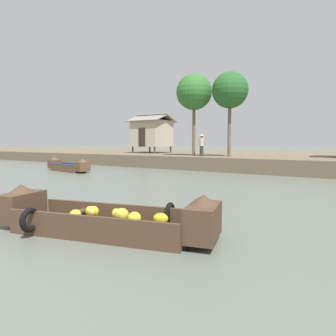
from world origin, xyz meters
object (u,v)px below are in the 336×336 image
object	(u,v)px
banana_boat	(104,218)
palm_tree_mid	(230,91)
cargo_boat_upstream	(68,166)
palm_tree_near	(194,92)
vendor_person	(202,144)
stilt_house_left	(152,133)

from	to	relation	value
banana_boat	palm_tree_mid	world-z (taller)	palm_tree_mid
cargo_boat_upstream	palm_tree_near	distance (m)	10.82
cargo_boat_upstream	palm_tree_near	size ratio (longest dim) A/B	0.69
cargo_boat_upstream	vendor_person	distance (m)	9.75
stilt_house_left	vendor_person	world-z (taller)	stilt_house_left
cargo_boat_upstream	stilt_house_left	distance (m)	11.27
stilt_house_left	palm_tree_mid	bearing A→B (deg)	-20.46
palm_tree_near	palm_tree_mid	size ratio (longest dim) A/B	1.03
cargo_boat_upstream	vendor_person	bearing A→B (deg)	44.89
stilt_house_left	vendor_person	distance (m)	8.82
banana_boat	cargo_boat_upstream	distance (m)	15.23
stilt_house_left	vendor_person	bearing A→B (deg)	-28.21
palm_tree_mid	vendor_person	world-z (taller)	palm_tree_mid
palm_tree_near	vendor_person	distance (m)	4.05
palm_tree_near	vendor_person	size ratio (longest dim) A/B	3.77
palm_tree_near	palm_tree_mid	distance (m)	2.89
banana_boat	palm_tree_near	bearing A→B (deg)	112.29
vendor_person	palm_tree_mid	bearing A→B (deg)	15.09
vendor_person	cargo_boat_upstream	bearing A→B (deg)	-135.11
stilt_house_left	palm_tree_near	distance (m)	8.24
cargo_boat_upstream	vendor_person	xyz separation A→B (m)	(6.82, 6.79, 1.54)
cargo_boat_upstream	palm_tree_near	bearing A→B (deg)	50.82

